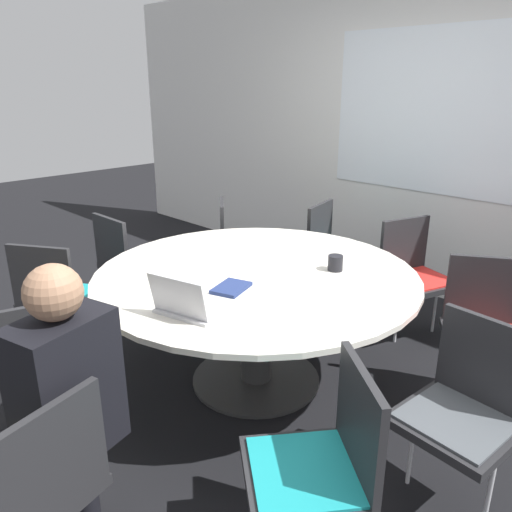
% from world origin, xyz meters
% --- Properties ---
extents(ground_plane, '(16.00, 16.00, 0.00)m').
position_xyz_m(ground_plane, '(0.00, 0.00, 0.00)').
color(ground_plane, black).
extents(wall_back, '(8.00, 0.07, 2.70)m').
position_xyz_m(wall_back, '(0.00, 2.07, 1.35)').
color(wall_back, silver).
rests_on(wall_back, ground_plane).
extents(conference_table, '(1.88, 1.88, 0.73)m').
position_xyz_m(conference_table, '(0.00, 0.00, 0.59)').
color(conference_table, '#333333').
rests_on(conference_table, ground_plane).
extents(chair_0, '(0.52, 0.53, 0.85)m').
position_xyz_m(chair_0, '(0.46, -1.53, 0.51)').
color(chair_0, '#262628').
rests_on(chair_0, ground_plane).
extents(chair_1, '(0.61, 0.60, 0.85)m').
position_xyz_m(chair_1, '(1.06, -0.74, 0.51)').
color(chair_1, '#262628').
rests_on(chair_1, ground_plane).
extents(chair_2, '(0.48, 0.46, 0.85)m').
position_xyz_m(chair_2, '(1.30, -0.06, 0.51)').
color(chair_2, '#262628').
rests_on(chair_2, ground_plane).
extents(chair_3, '(0.60, 0.59, 0.85)m').
position_xyz_m(chair_3, '(1.06, 0.74, 0.51)').
color(chair_3, '#262628').
rests_on(chair_3, ground_plane).
extents(chair_4, '(0.54, 0.56, 0.85)m').
position_xyz_m(chair_4, '(0.37, 1.24, 0.51)').
color(chair_4, '#262628').
rests_on(chair_4, ground_plane).
extents(chair_5, '(0.51, 0.52, 0.85)m').
position_xyz_m(chair_5, '(-0.35, 1.25, 0.51)').
color(chair_5, '#262628').
rests_on(chair_5, ground_plane).
extents(chair_6, '(0.61, 0.61, 0.85)m').
position_xyz_m(chair_6, '(-1.01, 0.81, 0.51)').
color(chair_6, '#262628').
rests_on(chair_6, ground_plane).
extents(chair_7, '(0.44, 0.42, 0.85)m').
position_xyz_m(chair_7, '(-1.30, -0.08, 0.51)').
color(chair_7, '#262628').
rests_on(chair_7, ground_plane).
extents(chair_8, '(0.60, 0.59, 0.85)m').
position_xyz_m(chair_8, '(-1.07, -0.74, 0.51)').
color(chair_8, '#262628').
rests_on(chair_8, ground_plane).
extents(chair_9, '(0.53, 0.55, 0.85)m').
position_xyz_m(chair_9, '(-0.32, -1.26, 0.51)').
color(chair_9, '#262628').
rests_on(chair_9, ground_plane).
extents(person_0, '(0.32, 0.40, 1.20)m').
position_xyz_m(person_0, '(0.32, -1.32, 0.70)').
color(person_0, black).
rests_on(person_0, ground_plane).
extents(laptop, '(0.36, 0.31, 0.21)m').
position_xyz_m(laptop, '(0.16, -0.64, 0.78)').
color(laptop, silver).
rests_on(laptop, conference_table).
extents(spiral_notebook, '(0.21, 0.25, 0.02)m').
position_xyz_m(spiral_notebook, '(0.09, -0.28, 0.74)').
color(spiral_notebook, navy).
rests_on(spiral_notebook, conference_table).
extents(coffee_cup, '(0.09, 0.09, 0.09)m').
position_xyz_m(coffee_cup, '(0.31, 0.35, 0.77)').
color(coffee_cup, black).
rests_on(coffee_cup, conference_table).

